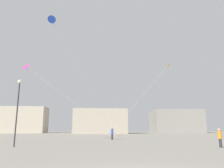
{
  "coord_description": "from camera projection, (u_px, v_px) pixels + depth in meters",
  "views": [
    {
      "loc": [
        -1.41,
        -7.11,
        1.53
      ],
      "look_at": [
        0.0,
        15.23,
        6.23
      ],
      "focal_mm": 34.66,
      "sensor_mm": 36.0,
      "label": 1
    }
  ],
  "objects": [
    {
      "name": "person_in_blue",
      "position": [
        112.0,
        133.0,
        32.34
      ],
      "size": [
        0.4,
        0.4,
        1.84
      ],
      "rotation": [
        0.0,
        0.0,
        4.52
      ],
      "color": "#2D2D33",
      "rests_on": "ground_plane"
    },
    {
      "name": "person_in_orange",
      "position": [
        220.0,
        137.0,
        18.71
      ],
      "size": [
        0.35,
        0.35,
        1.62
      ],
      "rotation": [
        0.0,
        0.0,
        2.44
      ],
      "color": "#2D2D33",
      "rests_on": "ground_plane"
    },
    {
      "name": "kite_amber_diamond",
      "position": [
        167.0,
        67.0,
        36.12
      ],
      "size": [
        9.99,
        1.57,
        11.04
      ],
      "color": "yellow"
    },
    {
      "name": "kite_cobalt_diamond",
      "position": [
        54.0,
        23.0,
        24.59
      ],
      "size": [
        7.97,
        10.71,
        12.79
      ],
      "color": "blue"
    },
    {
      "name": "kite_magenta_delta",
      "position": [
        28.0,
        68.0,
        31.02
      ],
      "size": [
        13.36,
        3.27,
        9.46
      ],
      "color": "#D12899"
    },
    {
      "name": "building_left_hall",
      "position": [
        13.0,
        120.0,
        90.4
      ],
      "size": [
        27.41,
        9.84,
        10.73
      ],
      "color": "#B2A893",
      "rests_on": "ground_plane"
    },
    {
      "name": "building_centre_hall",
      "position": [
        99.0,
        122.0,
        81.36
      ],
      "size": [
        19.52,
        18.37,
        8.6
      ],
      "color": "#B2A893",
      "rests_on": "ground_plane"
    },
    {
      "name": "building_right_hall",
      "position": [
        175.0,
        122.0,
        101.95
      ],
      "size": [
        22.4,
        18.61,
        10.24
      ],
      "color": "gray",
      "rests_on": "ground_plane"
    },
    {
      "name": "lamppost_east",
      "position": [
        18.0,
        102.0,
        19.92
      ],
      "size": [
        0.36,
        0.36,
        6.12
      ],
      "color": "#2D2D30",
      "rests_on": "ground_plane"
    }
  ]
}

